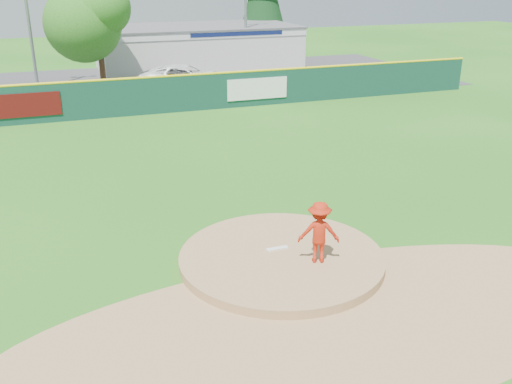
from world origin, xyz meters
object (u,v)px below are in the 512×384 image
object	(u,v)px
van	(184,77)
pool_building_grp	(197,47)
pitcher	(319,232)
deciduous_tree	(97,18)

from	to	relation	value
van	pool_building_grp	xyz separation A→B (m)	(2.96, 8.03, 0.85)
pitcher	deciduous_tree	distance (m)	26.06
pitcher	pool_building_grp	bearing A→B (deg)	-77.83
pitcher	deciduous_tree	size ratio (longest dim) A/B	0.22
van	deciduous_tree	world-z (taller)	deciduous_tree
pitcher	van	world-z (taller)	pitcher
van	deciduous_tree	distance (m)	6.36
pitcher	van	distance (m)	24.75
pitcher	van	xyz separation A→B (m)	(2.29, 24.65, -0.27)
pool_building_grp	deciduous_tree	size ratio (longest dim) A/B	2.07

